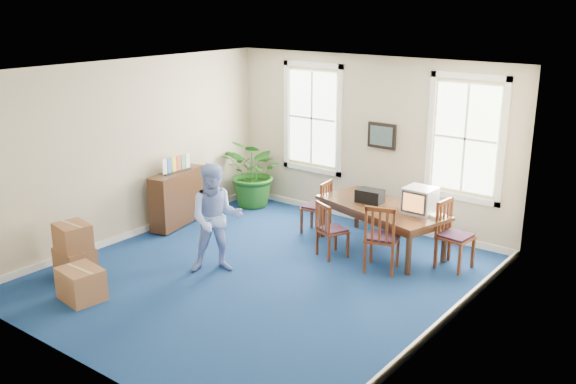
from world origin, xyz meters
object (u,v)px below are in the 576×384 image
Objects in this scene: man at (216,219)px; potted_plant at (255,173)px; credenza at (178,199)px; crt_tv at (420,200)px; conference_table at (380,227)px; cardboard_boxes at (89,250)px; chair_near_left at (333,229)px.

potted_plant is at bearing 76.58° from man.
crt_tv is at bearing 5.81° from credenza.
cardboard_boxes is (-3.02, -3.78, 0.06)m from conference_table.
conference_table is at bearing 8.01° from credenza.
cardboard_boxes reaches higher than conference_table.
conference_table is at bearing 51.41° from cardboard_boxes.
cardboard_boxes is at bearing -112.73° from conference_table.
chair_near_left is 0.61× the size of cardboard_boxes.
cardboard_boxes is (0.25, -4.30, -0.28)m from potted_plant.
man is 3.37m from potted_plant.
chair_near_left is 3.25m from credenza.
man reaches higher than conference_table.
credenza is 0.90× the size of potted_plant.
credenza is (-2.09, 1.12, -0.37)m from man.
conference_table is 1.31× the size of man.
conference_table is 3.91m from credenza.
potted_plant is (-1.67, 2.93, -0.15)m from man.
chair_near_left reaches higher than conference_table.
man is at bearing -39.48° from credenza.
credenza reaches higher than conference_table.
potted_plant is 4.32m from cardboard_boxes.
chair_near_left reaches higher than cardboard_boxes.
crt_tv is at bearing 46.02° from cardboard_boxes.
credenza is (-3.21, -0.50, 0.03)m from chair_near_left.
crt_tv is 1.52m from chair_near_left.
crt_tv is at bearing -6.70° from potted_plant.
man is at bearing 43.98° from cardboard_boxes.
crt_tv reaches higher than credenza.
chair_near_left is 0.55× the size of man.
chair_near_left is at bearing 12.17° from man.
chair_near_left is (-1.15, -0.84, -0.52)m from crt_tv.
credenza is at bearing -162.42° from crt_tv.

